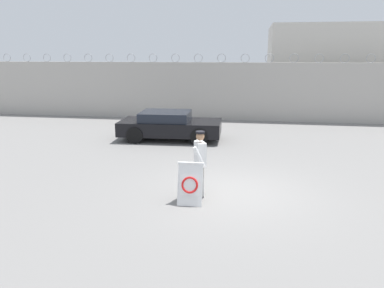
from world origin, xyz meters
name	(u,v)px	position (x,y,z in m)	size (l,w,h in m)	color
ground_plane	(233,193)	(0.00, 0.00, 0.00)	(90.00, 90.00, 0.00)	gray
perimeter_wall	(244,92)	(0.00, 11.15, 1.56)	(36.00, 0.30, 3.56)	#ADA8A0
building_block	(343,69)	(6.12, 16.03, 2.63)	(9.34, 6.03, 5.25)	beige
barricade_sign	(191,183)	(-1.01, -0.82, 0.51)	(0.64, 0.67, 1.02)	white
security_guard	(200,160)	(-0.86, -0.25, 0.93)	(0.37, 0.66, 1.68)	#514C42
parked_car_front_coupe	(170,125)	(-3.00, 5.89, 0.62)	(4.30, 2.13, 1.19)	black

